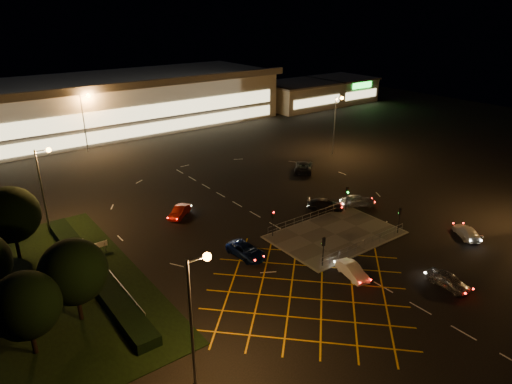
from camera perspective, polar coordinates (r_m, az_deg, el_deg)
ground at (r=53.03m, az=6.83°, el=-5.17°), size 180.00×180.00×0.00m
pedestrian_island at (r=53.05m, az=9.89°, el=-5.27°), size 14.00×9.00×0.12m
grass_verge at (r=46.76m, az=-25.52°, el=-11.41°), size 18.00×30.00×0.08m
hedge at (r=47.33m, az=-19.70°, el=-9.36°), size 2.00×26.00×1.00m
supermarket at (r=102.94m, az=-17.71°, el=10.58°), size 72.00×26.50×10.50m
retail_unit_a at (r=119.87m, az=5.31°, el=12.00°), size 18.80×14.80×6.35m
retail_unit_b at (r=130.96m, az=10.68°, el=12.59°), size 14.80×14.80×6.35m
streetlight_sw at (r=30.23m, az=-7.49°, el=-13.79°), size 1.78×0.56×10.03m
streetlight_nw at (r=55.45m, az=-24.94°, el=1.47°), size 1.78×0.56×10.03m
streetlight_ne at (r=80.59m, az=10.06°, el=9.19°), size 1.78×0.56×10.03m
streetlight_far_left at (r=86.82m, az=-20.55°, el=9.06°), size 1.78×0.56×10.03m
streetlight_far_right at (r=106.50m, az=0.42°, el=12.64°), size 1.78×0.56×10.03m
signal_sw at (r=45.68m, az=8.43°, el=-6.67°), size 0.28×0.30×3.15m
signal_se at (r=54.10m, az=17.53°, el=-2.75°), size 0.28×0.30×3.15m
signal_nw at (r=50.92m, az=2.12°, el=-3.25°), size 0.28×0.30×3.15m
signal_ne at (r=58.59m, az=11.31°, el=-0.17°), size 0.28×0.30×3.15m
tree_a at (r=37.56m, az=-26.87°, el=-12.54°), size 5.04×5.04×6.86m
tree_c at (r=51.70m, az=-28.37°, el=-2.53°), size 5.76×5.76×7.84m
tree_e at (r=39.61m, az=-21.87°, el=-9.23°), size 5.40×5.40×7.35m
car_near_silver at (r=46.57m, az=22.93°, el=-10.14°), size 1.82×4.14×1.39m
car_queue_white at (r=45.46m, az=11.93°, el=-9.59°), size 2.22×4.18×1.31m
car_left_blue at (r=47.82m, az=-1.24°, el=-7.34°), size 2.55×4.93×1.33m
car_far_dkgrey at (r=59.14m, az=8.65°, el=-1.55°), size 4.59×4.68×1.35m
car_right_silver at (r=60.90m, az=12.60°, el=-1.04°), size 4.76×3.81×1.52m
car_circ_red at (r=57.25m, az=-9.52°, el=-2.45°), size 4.02×3.54×1.32m
car_east_grey at (r=72.39m, az=5.97°, el=3.17°), size 5.88×5.85×1.58m
car_approach_white at (r=56.86m, az=24.84°, el=-4.55°), size 3.87×4.54×1.25m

